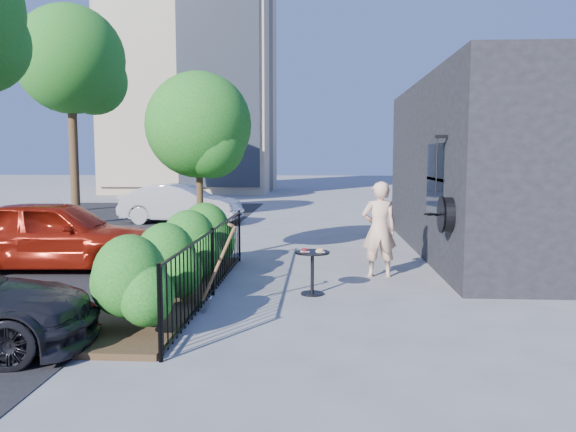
# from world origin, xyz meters

# --- Properties ---
(ground) EXTENTS (120.00, 120.00, 0.00)m
(ground) POSITION_xyz_m (0.00, 0.00, 0.00)
(ground) COLOR gray
(ground) RESTS_ON ground
(shop_building) EXTENTS (6.22, 9.00, 4.00)m
(shop_building) POSITION_xyz_m (5.50, 4.50, 2.00)
(shop_building) COLOR black
(shop_building) RESTS_ON ground
(fence) EXTENTS (0.05, 6.05, 1.10)m
(fence) POSITION_xyz_m (-1.50, 0.00, 0.56)
(fence) COLOR black
(fence) RESTS_ON ground
(planting_bed) EXTENTS (1.30, 6.00, 0.08)m
(planting_bed) POSITION_xyz_m (-2.20, 0.00, 0.04)
(planting_bed) COLOR #382616
(planting_bed) RESTS_ON ground
(shrubs) EXTENTS (1.10, 5.60, 1.24)m
(shrubs) POSITION_xyz_m (-2.10, 0.10, 0.70)
(shrubs) COLOR #155B19
(shrubs) RESTS_ON ground
(patio_tree) EXTENTS (2.20, 2.20, 3.94)m
(patio_tree) POSITION_xyz_m (-2.24, 2.76, 2.76)
(patio_tree) COLOR #3F2B19
(patio_tree) RESTS_ON ground
(street_tree_far) EXTENTS (4.40, 4.40, 8.28)m
(street_tree_far) POSITION_xyz_m (-9.94, 13.96, 5.92)
(street_tree_far) COLOR #3F2B19
(street_tree_far) RESTS_ON ground
(cafe_table) EXTENTS (0.56, 0.56, 0.76)m
(cafe_table) POSITION_xyz_m (0.11, 0.14, 0.49)
(cafe_table) COLOR black
(cafe_table) RESTS_ON ground
(woman) EXTENTS (0.68, 0.46, 1.79)m
(woman) POSITION_xyz_m (1.33, 1.61, 0.89)
(woman) COLOR beige
(woman) RESTS_ON ground
(shovel) EXTENTS (0.53, 0.17, 1.33)m
(shovel) POSITION_xyz_m (-1.25, -0.98, 0.58)
(shovel) COLOR brown
(shovel) RESTS_ON ground
(car_red) EXTENTS (4.25, 1.91, 1.42)m
(car_red) POSITION_xyz_m (-5.00, 1.89, 0.71)
(car_red) COLOR maroon
(car_red) RESTS_ON ground
(car_silver) EXTENTS (4.17, 1.85, 1.33)m
(car_silver) POSITION_xyz_m (-4.47, 9.77, 0.66)
(car_silver) COLOR #B0B0B5
(car_silver) RESTS_ON ground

